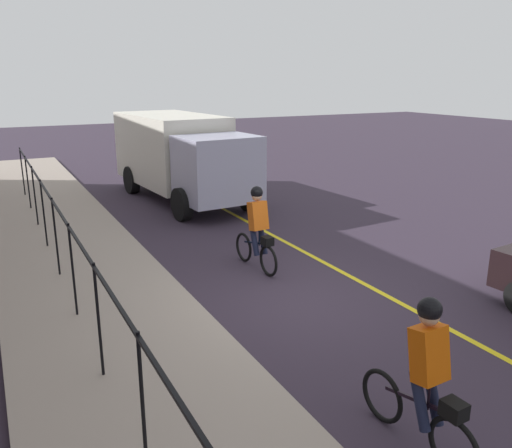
{
  "coord_description": "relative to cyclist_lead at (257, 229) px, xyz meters",
  "views": [
    {
      "loc": [
        -7.55,
        4.85,
        4.02
      ],
      "look_at": [
        1.91,
        -0.08,
        1.0
      ],
      "focal_mm": 36.67,
      "sensor_mm": 36.0,
      "label": 1
    }
  ],
  "objects": [
    {
      "name": "box_truck_background",
      "position": [
        7.11,
        -0.85,
        0.64
      ],
      "size": [
        6.87,
        2.94,
        2.78
      ],
      "rotation": [
        0.0,
        0.0,
        3.22
      ],
      "color": "silver",
      "rests_on": "ground"
    },
    {
      "name": "sidewalk",
      "position": [
        -1.84,
        3.48,
        -0.84
      ],
      "size": [
        40.0,
        3.2,
        0.15
      ],
      "primitive_type": "cube",
      "color": "gray",
      "rests_on": "ground"
    },
    {
      "name": "ground_plane",
      "position": [
        -1.84,
        0.08,
        -0.91
      ],
      "size": [
        80.0,
        80.0,
        0.0
      ],
      "primitive_type": "plane",
      "color": "#322836"
    },
    {
      "name": "lane_line_centre",
      "position": [
        -1.84,
        -1.52,
        -0.91
      ],
      "size": [
        36.0,
        0.12,
        0.01
      ],
      "primitive_type": "cube",
      "color": "yellow",
      "rests_on": "ground"
    },
    {
      "name": "cyclist_follow",
      "position": [
        -5.85,
        1.03,
        0.0
      ],
      "size": [
        1.71,
        0.38,
        1.83
      ],
      "rotation": [
        0.0,
        0.0,
        0.05
      ],
      "color": "black",
      "rests_on": "ground"
    },
    {
      "name": "iron_fence",
      "position": [
        -0.84,
        3.88,
        0.45
      ],
      "size": [
        20.89,
        0.04,
        1.6
      ],
      "color": "black",
      "rests_on": "sidewalk"
    },
    {
      "name": "cyclist_lead",
      "position": [
        0.0,
        0.0,
        0.0
      ],
      "size": [
        1.71,
        0.38,
        1.83
      ],
      "rotation": [
        0.0,
        0.0,
        0.05
      ],
      "color": "black",
      "rests_on": "ground"
    }
  ]
}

